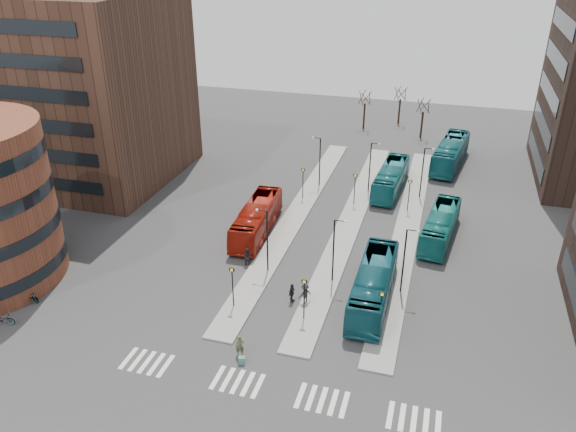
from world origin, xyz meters
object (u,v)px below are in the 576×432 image
(suitcase, at_px, (242,360))
(teal_bus_d, at_px, (450,153))
(commuter_a, at_px, (247,256))
(bicycle_mid, at_px, (30,297))
(traveller, at_px, (240,346))
(teal_bus_a, at_px, (374,285))
(teal_bus_b, at_px, (391,178))
(teal_bus_c, at_px, (440,226))
(bicycle_near, at_px, (3,320))
(commuter_b, at_px, (292,293))
(red_bus, at_px, (257,219))
(bicycle_far, at_px, (28,299))
(commuter_c, at_px, (305,294))

(suitcase, distance_m, teal_bus_d, 45.62)
(commuter_a, distance_m, bicycle_mid, 18.72)
(teal_bus_d, height_order, traveller, teal_bus_d)
(teal_bus_a, relative_size, teal_bus_d, 0.94)
(traveller, bearing_deg, teal_bus_a, 26.90)
(teal_bus_d, bearing_deg, teal_bus_b, -114.07)
(traveller, bearing_deg, suitcase, -84.43)
(teal_bus_a, height_order, traveller, teal_bus_a)
(teal_bus_b, xyz_separation_m, bicycle_mid, (-26.01, -31.35, -1.08))
(teal_bus_c, relative_size, bicycle_near, 5.65)
(teal_bus_c, bearing_deg, commuter_b, -120.75)
(red_bus, distance_m, bicycle_mid, 22.06)
(suitcase, xyz_separation_m, teal_bus_d, (12.90, 43.74, 1.46))
(commuter_b, height_order, bicycle_mid, commuter_b)
(commuter_b, height_order, bicycle_near, commuter_b)
(teal_bus_a, bearing_deg, bicycle_mid, -163.39)
(teal_bus_c, relative_size, bicycle_mid, 6.76)
(traveller, bearing_deg, bicycle_far, 154.62)
(commuter_b, bearing_deg, bicycle_mid, 116.07)
(commuter_a, xyz_separation_m, commuter_c, (6.72, -4.37, 0.07))
(red_bus, bearing_deg, bicycle_far, -132.91)
(traveller, xyz_separation_m, bicycle_mid, (-19.22, 1.33, -0.39))
(teal_bus_b, height_order, teal_bus_c, teal_bus_b)
(teal_bus_b, bearing_deg, teal_bus_a, -82.65)
(commuter_a, relative_size, bicycle_mid, 1.08)
(suitcase, relative_size, teal_bus_d, 0.05)
(teal_bus_d, relative_size, bicycle_far, 7.08)
(suitcase, height_order, commuter_a, commuter_a)
(traveller, xyz_separation_m, bicycle_far, (-19.22, 1.08, -0.40))
(teal_bus_c, distance_m, commuter_c, 17.69)
(teal_bus_c, bearing_deg, red_bus, -160.85)
(suitcase, xyz_separation_m, bicycle_mid, (-19.63, 2.12, 0.19))
(commuter_a, height_order, bicycle_near, commuter_a)
(teal_bus_c, relative_size, teal_bus_d, 0.85)
(teal_bus_c, relative_size, commuter_a, 6.25)
(traveller, xyz_separation_m, commuter_a, (-3.85, 12.01, -0.01))
(commuter_a, distance_m, commuter_b, 7.21)
(teal_bus_a, height_order, commuter_a, teal_bus_a)
(suitcase, height_order, teal_bus_d, teal_bus_d)
(teal_bus_c, distance_m, bicycle_mid, 38.39)
(traveller, relative_size, commuter_b, 1.01)
(commuter_a, bearing_deg, bicycle_mid, 30.53)
(red_bus, bearing_deg, teal_bus_a, -36.40)
(teal_bus_d, relative_size, bicycle_mid, 7.97)
(red_bus, relative_size, teal_bus_a, 0.97)
(red_bus, xyz_separation_m, commuter_b, (6.81, -10.68, -0.72))
(commuter_a, relative_size, commuter_b, 0.99)
(red_bus, distance_m, teal_bus_b, 18.70)
(teal_bus_a, distance_m, commuter_a, 12.38)
(traveller, bearing_deg, commuter_c, 47.24)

